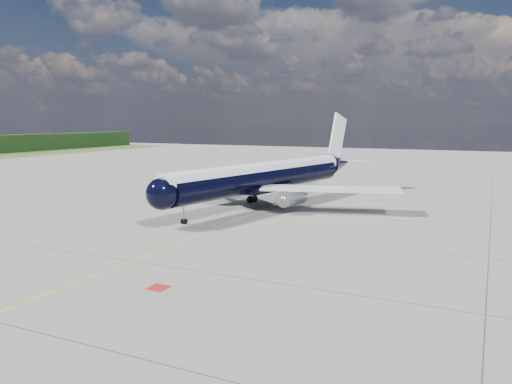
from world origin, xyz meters
TOP-DOWN VIEW (x-y plane):
  - ground at (0.00, 30.00)m, footprint 320.00×320.00m
  - taxiway_centerline at (0.00, 25.00)m, footprint 0.16×160.00m
  - red_marking at (6.80, -10.00)m, footprint 1.60×1.60m
  - main_airliner at (-1.18, 28.90)m, footprint 40.15×49.50m

SIDE VIEW (x-z plane):
  - ground at x=0.00m, z-range 0.00..0.00m
  - taxiway_centerline at x=0.00m, z-range 0.00..0.01m
  - red_marking at x=6.80m, z-range 0.00..0.01m
  - main_airliner at x=-1.18m, z-range -2.73..11.68m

